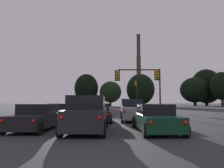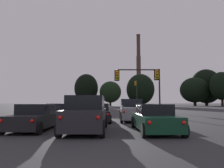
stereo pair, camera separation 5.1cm
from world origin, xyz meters
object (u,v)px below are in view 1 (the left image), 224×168
Objects in this scene: suv_center_lane_second at (88,114)px; traffic_light_overhead_right at (145,80)px; sedan_left_lane_front at (60,113)px; smokestack at (139,77)px; sedan_right_lane_second at (156,119)px; sedan_center_lane_front at (100,113)px; pickup_truck_right_lane_front at (134,111)px; traffic_light_far_right at (137,90)px; sedan_left_lane_second at (37,118)px.

traffic_light_overhead_right is at bearing 69.33° from suv_center_lane_second.
sedan_left_lane_front is 7.39m from suv_center_lane_second.
smokestack is at bearing 77.93° from sedan_left_lane_front.
smokestack is (17.12, 145.28, 19.42)m from sedan_right_lane_second.
sedan_left_lane_front is 1.00× the size of sedan_center_lane_front.
suv_center_lane_second is at bearing 178.66° from sedan_right_lane_second.
sedan_right_lane_second is 13.74m from traffic_light_overhead_right.
suv_center_lane_second reaches higher than pickup_truck_right_lane_front.
traffic_light_overhead_right is (4.73, 7.25, 3.41)m from sedan_center_lane_front.
sedan_right_lane_second is at bearing -96.72° from smokestack.
sedan_center_lane_front is at bearing -98.34° from smokestack.
smokestack is (20.69, 145.27, 19.19)m from suv_center_lane_second.
sedan_left_lane_front is 10.94m from traffic_light_overhead_right.
traffic_light_overhead_right is 0.84× the size of traffic_light_far_right.
traffic_light_overhead_right is at bearing 82.59° from sedan_right_lane_second.
smokestack reaches higher than sedan_left_lane_second.
sedan_left_lane_front is 1.01× the size of sedan_right_lane_second.
sedan_right_lane_second is at bearing -94.90° from traffic_light_far_right.
suv_center_lane_second is 37.12m from traffic_light_far_right.
traffic_light_far_right is at bearing 76.30° from sedan_center_lane_front.
pickup_truck_right_lane_front is 6.21m from sedan_left_lane_front.
sedan_center_lane_front is 31.26m from traffic_light_far_right.
sedan_right_lane_second is at bearing -85.04° from pickup_truck_right_lane_front.
smokestack reaches higher than sedan_left_lane_front.
sedan_center_lane_front and sedan_left_lane_second have the same top height.
sedan_right_lane_second is 36.67m from traffic_light_far_right.
smokestack is (20.42, 139.30, 19.42)m from sedan_center_lane_front.
smokestack is at bearing 82.68° from traffic_light_far_right.
sedan_left_lane_second is at bearing -132.28° from pickup_truck_right_lane_front.
sedan_center_lane_front is 6.83m from sedan_right_lane_second.
traffic_light_far_right is at bearing 85.81° from traffic_light_overhead_right.
suv_center_lane_second is at bearing -110.70° from traffic_light_overhead_right.
pickup_truck_right_lane_front is 8.76m from sedan_left_lane_second.
sedan_center_lane_front is 6.08m from sedan_left_lane_second.
sedan_left_lane_second is 0.97× the size of suv_center_lane_second.
suv_center_lane_second is at bearing -67.55° from sedan_left_lane_front.
suv_center_lane_second is (3.10, -6.70, 0.23)m from sedan_left_lane_front.
smokestack is at bearing 79.90° from sedan_center_lane_front.
traffic_light_overhead_right is 133.94m from smokestack.
sedan_center_lane_front is at bearing 87.47° from suv_center_lane_second.
traffic_light_overhead_right reaches higher than sedan_left_lane_second.
smokestack is (17.60, 138.12, 19.28)m from pickup_truck_right_lane_front.
suv_center_lane_second is (-3.09, -7.16, 0.09)m from pickup_truck_right_lane_front.
sedan_right_lane_second is 0.09× the size of smokestack.
pickup_truck_right_lane_front reaches higher than sedan_left_lane_second.
traffic_light_overhead_right is at bearing -94.19° from traffic_light_far_right.
sedan_left_lane_front is 1.01× the size of sedan_left_lane_second.
suv_center_lane_second is 147.99m from smokestack.
pickup_truck_right_lane_front is 7.80m from suv_center_lane_second.
sedan_center_lane_front is at bearing 59.45° from sedan_left_lane_second.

